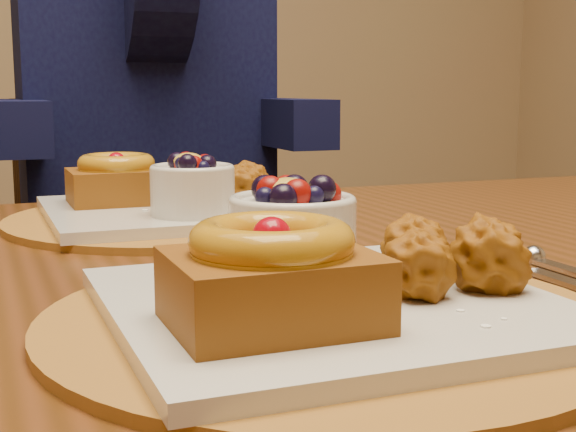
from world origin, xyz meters
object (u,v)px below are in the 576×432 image
object	(u,v)px
dining_table	(230,341)
chair_far	(116,295)
place_setting_far	(171,202)
diner	(143,48)
place_setting_near	(322,284)

from	to	relation	value
dining_table	chair_far	world-z (taller)	chair_far
place_setting_far	diner	world-z (taller)	diner
place_setting_far	dining_table	bearing A→B (deg)	-89.25
dining_table	chair_far	bearing A→B (deg)	87.33
place_setting_near	chair_far	bearing A→B (deg)	87.67
dining_table	place_setting_near	distance (m)	0.24
place_setting_near	place_setting_far	bearing A→B (deg)	89.95
dining_table	place_setting_far	xyz separation A→B (m)	(-0.00, 0.21, 0.10)
place_setting_near	diner	distance (m)	1.09
dining_table	chair_far	distance (m)	0.94
place_setting_far	chair_far	bearing A→B (deg)	86.30
dining_table	diner	distance (m)	0.91
place_setting_far	chair_far	xyz separation A→B (m)	(0.05, 0.71, -0.29)
place_setting_near	chair_far	world-z (taller)	chair_far
dining_table	place_setting_near	xyz separation A→B (m)	(-0.00, -0.21, 0.10)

